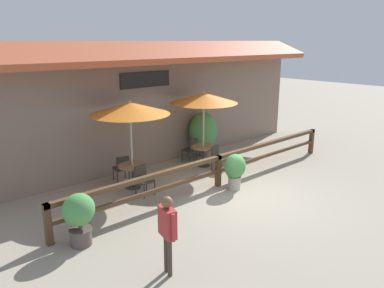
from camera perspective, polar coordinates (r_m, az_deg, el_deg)
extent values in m
plane|color=#9E937F|center=(10.77, 7.98, -7.85)|extent=(60.00, 60.00, 0.00)
cube|color=gray|center=(13.23, -5.67, 4.78)|extent=(14.00, 0.40, 3.60)
cube|color=#B25133|center=(12.56, -4.41, 13.78)|extent=(14.28, 1.48, 0.70)
cube|color=black|center=(12.58, -7.08, 9.72)|extent=(1.93, 0.04, 0.51)
cube|color=brown|center=(11.12, 4.05, -2.05)|extent=(10.40, 0.14, 0.11)
cube|color=brown|center=(11.25, 4.01, -4.09)|extent=(10.40, 0.10, 0.09)
cube|color=brown|center=(8.66, -21.10, -11.39)|extent=(0.14, 0.14, 0.95)
cube|color=brown|center=(11.25, 4.01, -4.09)|extent=(0.14, 0.14, 0.95)
cube|color=brown|center=(15.20, 17.73, 0.39)|extent=(0.14, 0.14, 0.95)
cylinder|color=#B7B2A8|center=(11.03, -9.17, -1.04)|extent=(0.06, 0.06, 2.28)
cone|color=orange|center=(10.74, -9.45, 5.42)|extent=(2.29, 2.29, 0.35)
sphere|color=#B2ADA3|center=(10.71, -9.50, 6.34)|extent=(0.07, 0.07, 0.07)
cylinder|color=olive|center=(11.17, -9.07, -3.28)|extent=(0.84, 0.84, 0.05)
cylinder|color=#333333|center=(11.28, -8.99, -4.98)|extent=(0.07, 0.07, 0.66)
cylinder|color=#333333|center=(11.40, -8.93, -6.47)|extent=(0.46, 0.46, 0.03)
cube|color=#332D28|center=(10.68, -7.18, -5.61)|extent=(0.45, 0.45, 0.05)
cube|color=#332D28|center=(10.74, -7.86, -4.23)|extent=(0.40, 0.07, 0.40)
cylinder|color=#2D2D2D|center=(10.51, -7.30, -7.26)|extent=(0.04, 0.04, 0.39)
cylinder|color=#2D2D2D|center=(10.73, -5.70, -6.72)|extent=(0.04, 0.04, 0.39)
cylinder|color=#2D2D2D|center=(10.79, -8.57, -6.70)|extent=(0.04, 0.04, 0.39)
cylinder|color=#2D2D2D|center=(11.00, -6.99, -6.18)|extent=(0.04, 0.04, 0.39)
cube|color=#332D28|center=(11.83, -10.77, -3.64)|extent=(0.49, 0.49, 0.05)
cube|color=#332D28|center=(11.59, -10.51, -2.86)|extent=(0.40, 0.11, 0.40)
cylinder|color=#2D2D2D|center=(12.13, -10.18, -4.23)|extent=(0.04, 0.04, 0.39)
cylinder|color=#2D2D2D|center=(12.02, -11.88, -4.52)|extent=(0.04, 0.04, 0.39)
cylinder|color=#2D2D2D|center=(11.80, -9.53, -4.78)|extent=(0.04, 0.04, 0.39)
cylinder|color=#2D2D2D|center=(11.68, -11.28, -5.08)|extent=(0.04, 0.04, 0.39)
cylinder|color=#B7B2A8|center=(12.82, 1.75, 1.49)|extent=(0.06, 0.06, 2.28)
cone|color=orange|center=(12.58, 1.80, 7.07)|extent=(2.29, 2.29, 0.35)
sphere|color=#B2ADA3|center=(12.55, 1.80, 7.86)|extent=(0.07, 0.07, 0.07)
cylinder|color=olive|center=(12.94, 1.73, -0.47)|extent=(0.84, 0.84, 0.05)
cylinder|color=#333333|center=(13.04, 1.72, -1.97)|extent=(0.07, 0.07, 0.66)
cylinder|color=#333333|center=(13.14, 1.71, -3.28)|extent=(0.46, 0.46, 0.03)
cube|color=#332D28|center=(12.56, 4.25, -2.27)|extent=(0.50, 0.50, 0.05)
cube|color=#332D28|center=(12.59, 3.55, -1.14)|extent=(0.40, 0.12, 0.40)
cylinder|color=#2D2D2D|center=(12.38, 4.51, -3.62)|extent=(0.04, 0.04, 0.39)
cylinder|color=#2D2D2D|center=(12.69, 5.42, -3.16)|extent=(0.04, 0.04, 0.39)
cylinder|color=#2D2D2D|center=(12.57, 3.04, -3.29)|extent=(0.04, 0.04, 0.39)
cylinder|color=#2D2D2D|center=(12.88, 3.98, -2.85)|extent=(0.04, 0.04, 0.39)
cube|color=#332D28|center=(13.53, -0.43, -0.92)|extent=(0.49, 0.49, 0.05)
cube|color=#332D28|center=(13.36, 0.20, -0.13)|extent=(0.40, 0.11, 0.40)
cylinder|color=#2D2D2D|center=(13.85, -0.56, -1.48)|extent=(0.04, 0.04, 0.39)
cylinder|color=#2D2D2D|center=(13.57, -1.56, -1.85)|extent=(0.04, 0.04, 0.39)
cylinder|color=#2D2D2D|center=(13.63, 0.69, -1.77)|extent=(0.04, 0.04, 0.39)
cylinder|color=#2D2D2D|center=(13.34, -0.30, -2.15)|extent=(0.04, 0.04, 0.39)
cylinder|color=#B7AD99|center=(11.15, 6.48, -5.87)|extent=(0.37, 0.37, 0.40)
cylinder|color=#B7AD99|center=(11.08, 6.51, -5.01)|extent=(0.40, 0.40, 0.04)
ellipsoid|color=#4C934C|center=(10.97, 6.56, -3.40)|extent=(0.67, 0.60, 0.73)
cylinder|color=#564C47|center=(8.58, -16.56, -13.39)|extent=(0.45, 0.45, 0.38)
cylinder|color=#564C47|center=(8.50, -16.65, -12.40)|extent=(0.49, 0.49, 0.04)
cylinder|color=brown|center=(8.44, -16.71, -11.65)|extent=(0.08, 0.08, 0.21)
ellipsoid|color=#4C934C|center=(8.30, -16.90, -9.54)|extent=(0.69, 0.62, 0.70)
cylinder|color=#564C47|center=(14.19, 1.68, -1.20)|extent=(0.30, 0.30, 0.33)
cylinder|color=#564C47|center=(14.15, 1.69, -0.63)|extent=(0.33, 0.33, 0.04)
ellipsoid|color=#4C934C|center=(13.99, 1.71, 1.92)|extent=(1.10, 0.99, 1.47)
cylinder|color=#42382D|center=(7.32, -3.96, -16.23)|extent=(0.09, 0.09, 0.79)
cylinder|color=#42382D|center=(7.20, -3.40, -16.81)|extent=(0.09, 0.09, 0.79)
cube|color=#B23333|center=(6.93, -3.78, -11.80)|extent=(0.28, 0.46, 0.56)
cylinder|color=#B23333|center=(7.13, -4.64, -11.00)|extent=(0.07, 0.07, 0.53)
cylinder|color=#B23333|center=(6.73, -2.87, -12.64)|extent=(0.07, 0.07, 0.53)
sphere|color=brown|center=(6.76, -3.84, -8.81)|extent=(0.21, 0.21, 0.21)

